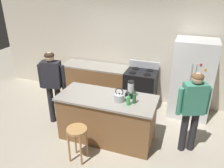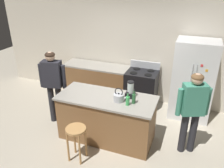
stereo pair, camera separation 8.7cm
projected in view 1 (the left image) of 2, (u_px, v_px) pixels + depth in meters
The scene contains 13 objects.
ground_plane at pixel (107, 137), 4.76m from camera, with size 14.00×14.00×0.00m, color #B2A893.
back_wall at pixel (133, 50), 5.85m from camera, with size 8.00×0.10×2.70m, color beige.
kitchen_island at pixel (107, 118), 4.55m from camera, with size 1.92×0.84×0.95m.
back_counter_run at pixel (100, 82), 6.12m from camera, with size 2.00×0.64×0.95m.
refrigerator at pixel (192, 79), 5.18m from camera, with size 0.90×0.73×1.85m.
stove_range at pixel (140, 89), 5.75m from camera, with size 0.76×0.65×1.13m.
person_by_island_left at pixel (52, 82), 4.86m from camera, with size 0.60×0.30×1.67m.
person_by_sink_right at pixel (193, 106), 4.02m from camera, with size 0.58×0.36×1.61m.
bar_stool at pixel (77, 136), 3.96m from camera, with size 0.36×0.36×0.67m.
blender_appliance at pixel (131, 90), 4.31m from camera, with size 0.17×0.17×0.33m.
bottle_soda at pixel (128, 100), 4.05m from camera, with size 0.07×0.07×0.26m.
bottle_olive_oil at pixel (134, 98), 4.11m from camera, with size 0.07×0.07×0.28m.
tea_kettle at pixel (119, 97), 4.19m from camera, with size 0.28×0.20×0.27m.
Camera 1 is at (1.39, -3.58, 3.02)m, focal length 36.28 mm.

